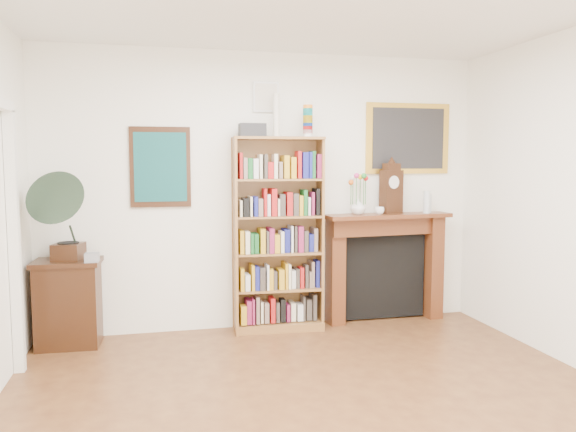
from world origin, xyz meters
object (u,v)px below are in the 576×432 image
Objects in this scene: flower_vase at (358,207)px; bottle_left at (427,202)px; fireplace at (385,257)px; cd_stack at (92,257)px; side_cabinet at (69,303)px; gramophone at (65,211)px; teacup at (379,211)px; mantel_clock at (391,189)px; bookshelf at (278,223)px; bottle_right at (429,203)px.

bottle_left is at bearing -1.89° from flower_vase.
fireplace is 11.58× the size of cd_stack.
side_cabinet is 3.19m from fireplace.
teacup is at bearing 15.26° from gramophone.
mantel_clock is 0.41m from bottle_left.
bookshelf is 2.00m from gramophone.
gramophone is 2.84m from flower_vase.
cd_stack is 2.65m from flower_vase.
gramophone is (-1.98, -0.18, 0.18)m from bookshelf.
side_cabinet is 4.02× the size of bottle_right.
gramophone is at bearing -81.10° from side_cabinet.
gramophone is at bearing -175.93° from flower_vase.
bookshelf reaches higher than cd_stack.
bookshelf reaches higher than teacup.
bottle_right is (3.64, 0.22, -0.01)m from gramophone.
bookshelf is 11.20× the size of bottle_right.
bookshelf is 2.75× the size of gramophone.
bottle_left is at bearing -14.99° from fireplace.
gramophone is at bearing -177.19° from bottle_left.
cd_stack is 0.23× the size of mantel_clock.
bookshelf reaches higher than bottle_left.
bookshelf is 1.61× the size of fireplace.
flower_vase reaches higher than teacup.
side_cabinet is 6.70× the size of cd_stack.
bottle_left is at bearing 3.41° from cd_stack.
bottle_left reaches higher than cd_stack.
bookshelf is 1.63m from bottle_left.
mantel_clock is at bearing 16.68° from gramophone.
bottle_right is at bearing -9.28° from fireplace.
mantel_clock is at bearing 4.67° from side_cabinet.
bookshelf is at bearing 17.49° from gramophone.
bookshelf is at bearing 179.91° from bottle_left.
teacup is (1.07, -0.02, 0.11)m from bookshelf.
cd_stack is 3.45m from bottle_right.
mantel_clock is at bearing 28.05° from teacup.
flower_vase is at bearing 178.11° from bottle_left.
gramophone is at bearing -177.06° from teacup.
bottle_left is at bearing -137.21° from bottle_right.
teacup is at bearing -141.71° from fireplace.
bookshelf reaches higher than gramophone.
gramophone reaches higher than side_cabinet.
bottle_right is at bearing 15.73° from gramophone.
bottle_left is 0.06m from bottle_right.
bottle_right is at bearing 3.98° from side_cabinet.
teacup reaches higher than fireplace.
bottle_left reaches higher than side_cabinet.
gramophone is 6.80× the size of cd_stack.
bottle_right is (1.66, 0.04, 0.17)m from bookshelf.
teacup is at bearing -177.91° from bottle_left.
bottle_left is (0.38, -0.07, -0.14)m from mantel_clock.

